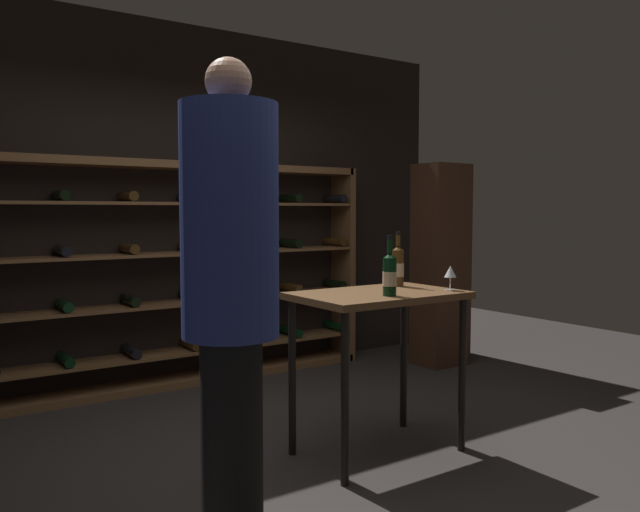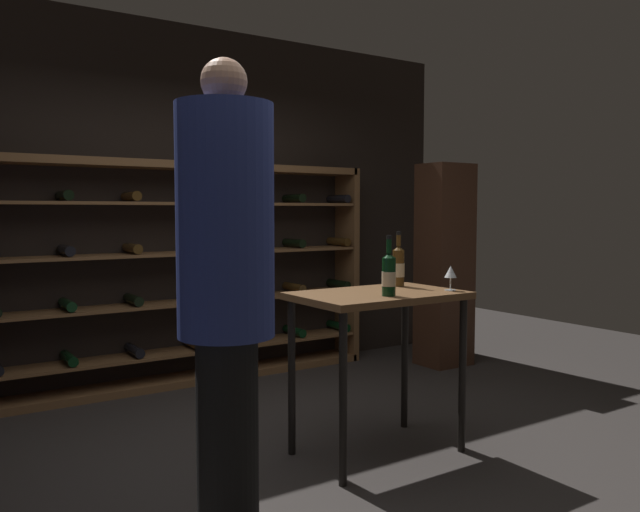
{
  "view_description": "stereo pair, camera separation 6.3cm",
  "coord_description": "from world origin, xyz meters",
  "px_view_note": "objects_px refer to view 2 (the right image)",
  "views": [
    {
      "loc": [
        -1.94,
        -2.99,
        1.42
      ],
      "look_at": [
        0.2,
        0.15,
        1.15
      ],
      "focal_mm": 35.78,
      "sensor_mm": 36.0,
      "label": 1
    },
    {
      "loc": [
        -1.89,
        -3.03,
        1.42
      ],
      "look_at": [
        0.2,
        0.15,
        1.15
      ],
      "focal_mm": 35.78,
      "sensor_mm": 36.0,
      "label": 2
    }
  ],
  "objects_px": {
    "person_bystander_dark_jacket": "(226,277)",
    "display_cabinet": "(445,265)",
    "wine_rack": "(193,274)",
    "wine_bottle_gold_foil": "(389,274)",
    "wine_bottle_amber_reserve": "(398,266)",
    "tasting_table": "(378,314)",
    "wine_glass_stemmed_right": "(451,273)"
  },
  "relations": [
    {
      "from": "person_bystander_dark_jacket",
      "to": "display_cabinet",
      "type": "relative_size",
      "value": 1.11
    },
    {
      "from": "wine_rack",
      "to": "wine_bottle_gold_foil",
      "type": "height_order",
      "value": "wine_rack"
    },
    {
      "from": "display_cabinet",
      "to": "wine_bottle_gold_foil",
      "type": "height_order",
      "value": "display_cabinet"
    },
    {
      "from": "wine_rack",
      "to": "display_cabinet",
      "type": "relative_size",
      "value": 1.73
    },
    {
      "from": "wine_rack",
      "to": "wine_bottle_amber_reserve",
      "type": "bearing_deg",
      "value": -72.93
    },
    {
      "from": "wine_rack",
      "to": "tasting_table",
      "type": "relative_size",
      "value": 3.34
    },
    {
      "from": "display_cabinet",
      "to": "wine_bottle_amber_reserve",
      "type": "bearing_deg",
      "value": -142.53
    },
    {
      "from": "tasting_table",
      "to": "wine_bottle_amber_reserve",
      "type": "xyz_separation_m",
      "value": [
        0.29,
        0.16,
        0.26
      ]
    },
    {
      "from": "person_bystander_dark_jacket",
      "to": "wine_bottle_gold_foil",
      "type": "bearing_deg",
      "value": 130.3
    },
    {
      "from": "wine_rack",
      "to": "wine_bottle_amber_reserve",
      "type": "distance_m",
      "value": 2.0
    },
    {
      "from": "wine_rack",
      "to": "display_cabinet",
      "type": "height_order",
      "value": "display_cabinet"
    },
    {
      "from": "tasting_table",
      "to": "display_cabinet",
      "type": "xyz_separation_m",
      "value": [
        1.87,
        1.37,
        0.1
      ]
    },
    {
      "from": "display_cabinet",
      "to": "wine_rack",
      "type": "bearing_deg",
      "value": 162.12
    },
    {
      "from": "wine_bottle_amber_reserve",
      "to": "tasting_table",
      "type": "bearing_deg",
      "value": -150.69
    },
    {
      "from": "person_bystander_dark_jacket",
      "to": "wine_bottle_amber_reserve",
      "type": "bearing_deg",
      "value": 138.75
    },
    {
      "from": "display_cabinet",
      "to": "person_bystander_dark_jacket",
      "type": "bearing_deg",
      "value": -149.08
    },
    {
      "from": "wine_rack",
      "to": "person_bystander_dark_jacket",
      "type": "height_order",
      "value": "person_bystander_dark_jacket"
    },
    {
      "from": "wine_rack",
      "to": "person_bystander_dark_jacket",
      "type": "distance_m",
      "value": 2.67
    },
    {
      "from": "wine_bottle_amber_reserve",
      "to": "wine_glass_stemmed_right",
      "type": "distance_m",
      "value": 0.36
    },
    {
      "from": "person_bystander_dark_jacket",
      "to": "wine_glass_stemmed_right",
      "type": "distance_m",
      "value": 1.59
    },
    {
      "from": "wine_rack",
      "to": "tasting_table",
      "type": "height_order",
      "value": "wine_rack"
    },
    {
      "from": "wine_glass_stemmed_right",
      "to": "wine_bottle_gold_foil",
      "type": "bearing_deg",
      "value": 178.15
    },
    {
      "from": "wine_glass_stemmed_right",
      "to": "person_bystander_dark_jacket",
      "type": "bearing_deg",
      "value": -170.38
    },
    {
      "from": "person_bystander_dark_jacket",
      "to": "wine_glass_stemmed_right",
      "type": "relative_size",
      "value": 13.95
    },
    {
      "from": "display_cabinet",
      "to": "wine_bottle_amber_reserve",
      "type": "xyz_separation_m",
      "value": [
        -1.58,
        -1.21,
        0.15
      ]
    },
    {
      "from": "person_bystander_dark_jacket",
      "to": "wine_glass_stemmed_right",
      "type": "xyz_separation_m",
      "value": [
        1.56,
        0.27,
        -0.09
      ]
    },
    {
      "from": "wine_rack",
      "to": "wine_bottle_amber_reserve",
      "type": "height_order",
      "value": "wine_rack"
    },
    {
      "from": "wine_bottle_gold_foil",
      "to": "wine_rack",
      "type": "bearing_deg",
      "value": 96.17
    },
    {
      "from": "wine_bottle_amber_reserve",
      "to": "person_bystander_dark_jacket",
      "type": "bearing_deg",
      "value": -157.37
    },
    {
      "from": "tasting_table",
      "to": "display_cabinet",
      "type": "distance_m",
      "value": 2.32
    },
    {
      "from": "person_bystander_dark_jacket",
      "to": "wine_bottle_gold_foil",
      "type": "height_order",
      "value": "person_bystander_dark_jacket"
    },
    {
      "from": "tasting_table",
      "to": "person_bystander_dark_jacket",
      "type": "distance_m",
      "value": 1.29
    }
  ]
}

